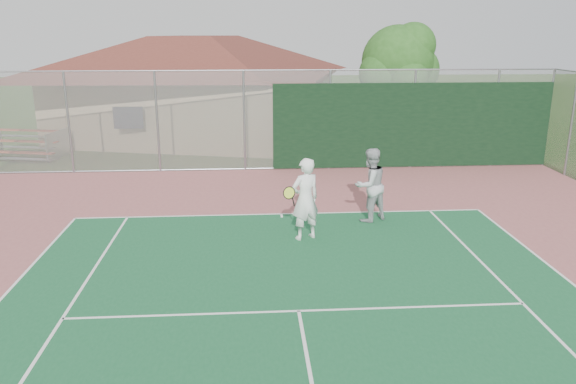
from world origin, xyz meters
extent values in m
cylinder|color=gray|center=(-7.00, 17.00, 1.75)|extent=(0.08, 0.08, 3.50)
cylinder|color=gray|center=(-4.00, 17.00, 1.75)|extent=(0.08, 0.08, 3.50)
cylinder|color=gray|center=(-1.00, 17.00, 1.75)|extent=(0.08, 0.08, 3.50)
cylinder|color=gray|center=(2.00, 17.00, 1.75)|extent=(0.08, 0.08, 3.50)
cylinder|color=gray|center=(5.00, 17.00, 1.75)|extent=(0.08, 0.08, 3.50)
cylinder|color=gray|center=(8.00, 17.00, 1.75)|extent=(0.08, 0.08, 3.50)
cylinder|color=gray|center=(10.00, 17.00, 1.75)|extent=(0.08, 0.08, 3.50)
cylinder|color=gray|center=(0.00, 17.00, 3.50)|extent=(20.00, 0.05, 0.05)
cylinder|color=gray|center=(0.00, 17.00, 0.05)|extent=(20.00, 0.05, 0.05)
cube|color=#999EA0|center=(0.00, 17.00, 1.75)|extent=(20.00, 0.02, 3.50)
cube|color=black|center=(5.00, 16.95, 1.55)|extent=(10.00, 0.04, 3.00)
cylinder|color=gray|center=(10.00, 15.50, 1.75)|extent=(0.08, 0.08, 3.50)
cube|color=tan|center=(-3.17, 23.52, 1.43)|extent=(12.94, 10.18, 2.86)
cube|color=brown|center=(-3.17, 23.52, 2.90)|extent=(13.52, 10.76, 0.17)
pyramid|color=brown|center=(-3.17, 23.52, 4.57)|extent=(14.24, 11.20, 1.71)
cube|color=black|center=(-1.26, 19.68, 1.00)|extent=(0.86, 0.06, 2.00)
cube|color=#B04528|center=(-9.63, 19.03, 0.33)|extent=(2.86, 0.87, 0.05)
cube|color=#B2B5BA|center=(-9.63, 18.79, 0.14)|extent=(2.86, 0.84, 0.04)
cube|color=#B04528|center=(-9.63, 19.56, 0.67)|extent=(2.86, 0.87, 0.05)
cube|color=#B2B5BA|center=(-9.63, 19.32, 0.48)|extent=(2.86, 0.84, 0.04)
cube|color=#B04528|center=(-9.63, 20.08, 1.00)|extent=(2.86, 0.87, 0.05)
cube|color=#B2B5BA|center=(-9.63, 19.84, 0.81)|extent=(2.86, 0.84, 0.04)
cube|color=#B2B5BA|center=(-8.29, 19.56, 0.53)|extent=(0.42, 1.70, 1.05)
cylinder|color=#3B2815|center=(5.65, 22.04, 1.36)|extent=(0.35, 0.35, 2.73)
sphere|color=#225019|center=(5.65, 22.04, 3.50)|extent=(3.12, 3.12, 3.12)
sphere|color=#225019|center=(6.53, 22.33, 3.12)|extent=(2.14, 2.14, 2.14)
sphere|color=#225019|center=(4.87, 21.65, 3.02)|extent=(1.95, 1.95, 1.95)
sphere|color=#225019|center=(5.85, 21.16, 2.92)|extent=(1.75, 1.75, 1.75)
sphere|color=#225019|center=(5.36, 22.82, 3.31)|extent=(1.95, 1.95, 1.95)
sphere|color=#225019|center=(6.24, 21.85, 4.19)|extent=(1.95, 1.95, 1.95)
imported|color=white|center=(0.46, 10.00, 0.99)|extent=(0.85, 0.73, 1.97)
imported|color=#AFB3B5|center=(2.26, 11.21, 0.96)|extent=(1.17, 1.09, 1.92)
camera|label=1|loc=(-0.80, -2.56, 4.83)|focal=35.00mm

